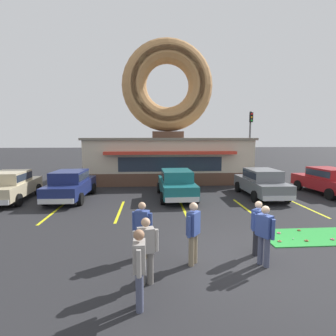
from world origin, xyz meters
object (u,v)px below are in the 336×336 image
at_px(pedestrian_crossing_woman, 142,227).
at_px(golf_ball, 293,239).
at_px(pedestrian_leather_jacket_man, 193,230).
at_px(pedestrian_clipboard_woman, 264,233).
at_px(car_grey, 261,182).
at_px(pedestrian_blue_sweater_man, 139,265).
at_px(traffic_light_pole, 250,134).
at_px(car_teal, 176,183).
at_px(car_navy, 71,184).
at_px(car_red, 327,180).
at_px(pedestrian_hooded_kid, 146,248).
at_px(pedestrian_beanie_man, 258,225).
at_px(car_champagne, 11,185).
at_px(trash_bin, 264,179).

bearing_deg(pedestrian_crossing_woman, golf_ball, 10.52).
relative_size(pedestrian_leather_jacket_man, pedestrian_clipboard_woman, 1.04).
xyz_separation_m(car_grey, pedestrian_blue_sweater_man, (-6.61, -9.46, 0.03)).
distance_m(pedestrian_crossing_woman, traffic_light_pole, 19.80).
bearing_deg(pedestrian_crossing_woman, car_teal, 76.72).
bearing_deg(car_teal, pedestrian_blue_sweater_man, -100.23).
xyz_separation_m(golf_ball, pedestrian_clipboard_woman, (-1.75, -1.60, 0.85)).
relative_size(car_grey, car_navy, 0.99).
distance_m(car_navy, traffic_light_pole, 17.09).
xyz_separation_m(golf_ball, pedestrian_leather_jacket_man, (-3.62, -1.40, 0.90)).
distance_m(car_navy, pedestrian_leather_jacket_man, 9.58).
height_order(car_red, pedestrian_hooded_kid, car_red).
xyz_separation_m(car_navy, traffic_light_pole, (13.81, 9.67, 2.84)).
distance_m(golf_ball, car_grey, 6.57).
bearing_deg(pedestrian_leather_jacket_man, pedestrian_crossing_woman, 161.02).
distance_m(car_red, pedestrian_beanie_man, 10.66).
bearing_deg(golf_ball, car_teal, 117.31).
height_order(car_teal, car_champagne, same).
height_order(golf_ball, car_champagne, car_champagne).
xyz_separation_m(car_navy, pedestrian_hooded_kid, (4.25, -8.73, 0.01)).
bearing_deg(pedestrian_hooded_kid, trash_bin, 55.77).
bearing_deg(pedestrian_hooded_kid, pedestrian_crossing_woman, 95.00).
relative_size(car_navy, pedestrian_leather_jacket_man, 2.69).
bearing_deg(pedestrian_blue_sweater_man, pedestrian_beanie_man, 33.55).
height_order(pedestrian_hooded_kid, trash_bin, pedestrian_hooded_kid).
bearing_deg(car_champagne, pedestrian_beanie_man, -34.53).
relative_size(car_red, car_grey, 1.02).
distance_m(car_champagne, traffic_light_pole, 19.75).
height_order(car_champagne, pedestrian_hooded_kid, car_champagne).
bearing_deg(car_navy, pedestrian_hooded_kid, -64.06).
bearing_deg(golf_ball, pedestrian_blue_sweater_man, -147.70).
bearing_deg(pedestrian_clipboard_woman, car_grey, 66.91).
xyz_separation_m(car_red, pedestrian_blue_sweater_man, (-10.82, -9.81, 0.03)).
bearing_deg(traffic_light_pole, car_champagne, -150.04).
bearing_deg(car_champagne, car_teal, -0.05).
relative_size(golf_ball, pedestrian_clipboard_woman, 0.03).
xyz_separation_m(car_grey, traffic_light_pole, (3.07, 9.80, 2.84)).
height_order(car_red, trash_bin, car_red).
relative_size(car_navy, pedestrian_beanie_man, 2.89).
bearing_deg(pedestrian_blue_sweater_man, pedestrian_crossing_woman, 90.05).
relative_size(car_teal, pedestrian_blue_sweater_man, 2.81).
relative_size(pedestrian_blue_sweater_man, trash_bin, 1.68).
distance_m(golf_ball, car_teal, 7.18).
bearing_deg(car_teal, car_grey, -0.33).
height_order(car_champagne, pedestrian_blue_sweater_man, pedestrian_blue_sweater_man).
bearing_deg(car_champagne, car_red, 0.97).
xyz_separation_m(pedestrian_blue_sweater_man, pedestrian_crossing_woman, (-0.00, 2.23, -0.01)).
xyz_separation_m(car_navy, pedestrian_beanie_man, (7.47, -7.38, 0.00)).
bearing_deg(pedestrian_clipboard_woman, car_red, 47.44).
bearing_deg(car_navy, car_red, 0.80).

